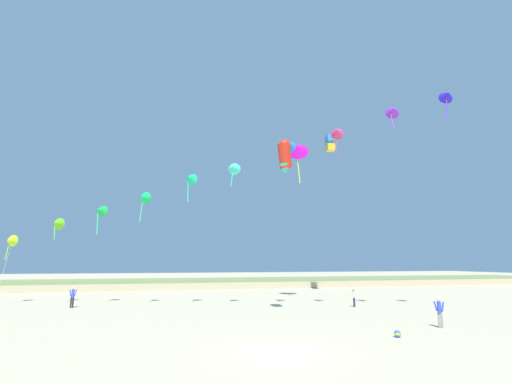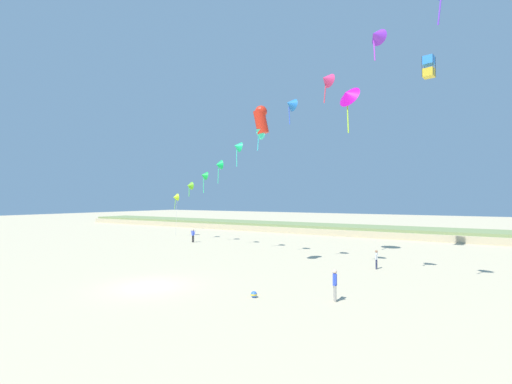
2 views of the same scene
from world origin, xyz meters
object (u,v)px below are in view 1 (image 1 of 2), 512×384
(person_near_left, at_px, (354,297))
(person_mid_center, at_px, (73,296))
(beach_ball, at_px, (397,334))
(large_kite_mid_trail, at_px, (298,149))
(person_near_right, at_px, (440,310))
(large_kite_high_solo, at_px, (285,155))
(large_kite_low_lead, at_px, (330,143))

(person_near_left, bearing_deg, person_mid_center, 167.88)
(person_mid_center, relative_size, beach_ball, 4.85)
(large_kite_mid_trail, bearing_deg, person_near_left, -49.17)
(person_near_right, distance_m, large_kite_high_solo, 14.52)
(large_kite_low_lead, distance_m, large_kite_high_solo, 19.40)
(person_near_left, height_order, person_mid_center, person_mid_center)
(large_kite_high_solo, bearing_deg, person_mid_center, 148.41)
(person_near_right, height_order, beach_ball, person_near_right)
(person_near_left, distance_m, large_kite_low_lead, 20.62)
(person_near_right, relative_size, large_kite_low_lead, 0.84)
(large_kite_low_lead, xyz_separation_m, large_kite_mid_trail, (-6.56, -5.56, -3.22))
(person_near_left, distance_m, large_kite_high_solo, 14.43)
(person_mid_center, xyz_separation_m, large_kite_high_solo, (16.37, -10.07, 10.93))
(person_mid_center, bearing_deg, person_near_left, -12.12)
(large_kite_low_lead, bearing_deg, large_kite_high_solo, -127.40)
(person_near_right, height_order, large_kite_low_lead, large_kite_low_lead)
(person_near_left, xyz_separation_m, person_near_right, (0.03, -10.22, 0.13))
(person_near_left, distance_m, person_near_right, 10.22)
(beach_ball, bearing_deg, large_kite_mid_trail, 87.40)
(large_kite_low_lead, height_order, large_kite_high_solo, large_kite_low_lead)
(large_kite_low_lead, bearing_deg, person_near_right, -98.88)
(person_near_left, relative_size, person_mid_center, 0.87)
(person_near_left, height_order, large_kite_mid_trail, large_kite_mid_trail)
(large_kite_high_solo, relative_size, beach_ball, 7.55)
(person_near_right, relative_size, person_mid_center, 1.00)
(person_near_left, distance_m, person_mid_center, 24.80)
(person_near_left, relative_size, large_kite_high_solo, 0.56)
(large_kite_low_lead, bearing_deg, beach_ball, -108.76)
(person_near_right, relative_size, large_kite_high_solo, 0.64)
(large_kite_low_lead, relative_size, large_kite_high_solo, 0.77)
(person_near_left, xyz_separation_m, large_kite_mid_trail, (-3.43, 3.97, 14.79))
(person_near_right, bearing_deg, large_kite_high_solo, 145.88)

